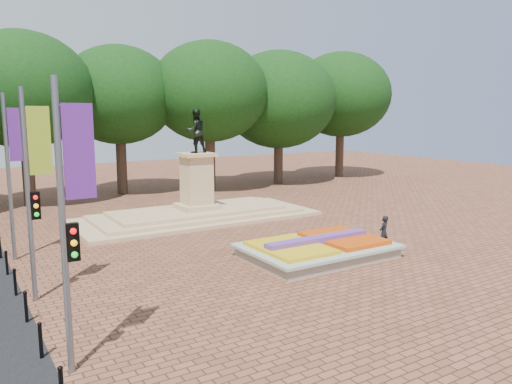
% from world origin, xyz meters
% --- Properties ---
extents(ground, '(90.00, 90.00, 0.00)m').
position_xyz_m(ground, '(0.00, 0.00, 0.00)').
color(ground, brown).
rests_on(ground, ground).
extents(flower_bed, '(6.30, 4.30, 0.91)m').
position_xyz_m(flower_bed, '(1.03, -2.00, 0.38)').
color(flower_bed, gray).
rests_on(flower_bed, ground).
extents(monument, '(14.00, 6.00, 6.40)m').
position_xyz_m(monument, '(0.00, 8.00, 0.88)').
color(monument, tan).
rests_on(monument, ground).
extents(tree_row_back, '(44.80, 8.80, 10.43)m').
position_xyz_m(tree_row_back, '(2.33, 18.00, 6.67)').
color(tree_row_back, '#37271E').
rests_on(tree_row_back, ground).
extents(banner_poles, '(0.88, 11.17, 7.00)m').
position_xyz_m(banner_poles, '(-10.08, -1.31, 3.88)').
color(banner_poles, slate).
rests_on(banner_poles, ground).
extents(bollard_row, '(0.12, 13.12, 0.98)m').
position_xyz_m(bollard_row, '(-10.70, -1.50, 0.53)').
color(bollard_row, black).
rests_on(bollard_row, ground).
extents(pedestrian, '(0.66, 0.54, 1.56)m').
position_xyz_m(pedestrian, '(4.38, -2.60, 0.78)').
color(pedestrian, black).
rests_on(pedestrian, ground).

